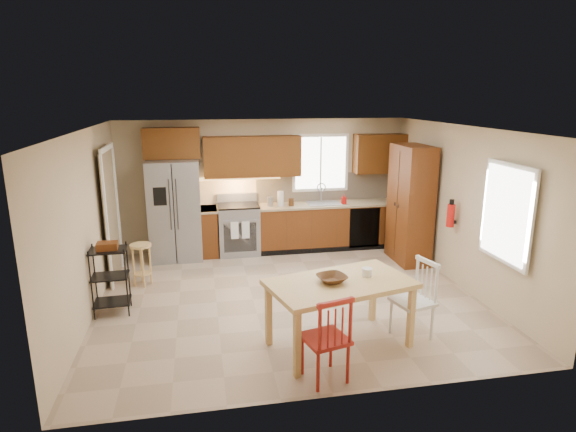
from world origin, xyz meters
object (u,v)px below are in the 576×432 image
(refrigerator, at_px, (175,210))
(utility_cart, at_px, (111,280))
(fire_extinguisher, at_px, (451,216))
(chair_red, at_px, (325,337))
(soap_bottle, at_px, (344,199))
(pantry, at_px, (410,204))
(table_bowl, at_px, (332,282))
(dining_table, at_px, (339,314))
(table_jar, at_px, (367,274))
(chair_white, at_px, (412,300))
(range_stove, at_px, (239,230))
(bar_stool, at_px, (142,265))

(refrigerator, bearing_deg, utility_cart, -109.93)
(fire_extinguisher, xyz_separation_m, utility_cart, (-5.13, -0.23, -0.61))
(chair_red, bearing_deg, soap_bottle, 56.20)
(soap_bottle, relative_size, pantry, 0.09)
(refrigerator, xyz_separation_m, chair_red, (1.69, -4.30, -0.42))
(soap_bottle, xyz_separation_m, table_bowl, (-1.25, -3.62, -0.17))
(dining_table, bearing_deg, fire_extinguisher, 21.54)
(fire_extinguisher, bearing_deg, dining_table, -143.94)
(chair_red, bearing_deg, pantry, 39.53)
(fire_extinguisher, bearing_deg, utility_cart, -177.42)
(fire_extinguisher, relative_size, table_jar, 2.36)
(pantry, relative_size, table_bowl, 6.21)
(chair_white, bearing_deg, dining_table, 78.50)
(range_stove, height_order, pantry, pantry)
(range_stove, bearing_deg, table_jar, -70.84)
(range_stove, relative_size, chair_red, 0.94)
(table_bowl, bearing_deg, bar_stool, 135.34)
(utility_cart, bearing_deg, bar_stool, 69.58)
(pantry, xyz_separation_m, utility_cart, (-4.93, -1.28, -0.56))
(chair_red, height_order, utility_cart, chair_red)
(refrigerator, distance_m, table_bowl, 4.13)
(refrigerator, bearing_deg, dining_table, -60.82)
(refrigerator, relative_size, utility_cart, 1.88)
(table_bowl, distance_m, bar_stool, 3.44)
(chair_red, distance_m, bar_stool, 3.75)
(soap_bottle, height_order, dining_table, soap_bottle)
(soap_bottle, xyz_separation_m, bar_stool, (-3.67, -1.23, -0.66))
(table_bowl, bearing_deg, range_stove, 101.91)
(pantry, distance_m, chair_red, 4.20)
(chair_white, height_order, table_jar, chair_white)
(fire_extinguisher, height_order, chair_white, fire_extinguisher)
(dining_table, xyz_separation_m, chair_red, (-0.35, -0.65, 0.08))
(fire_extinguisher, relative_size, chair_red, 0.37)
(dining_table, height_order, utility_cart, utility_cart)
(fire_extinguisher, bearing_deg, table_jar, -140.93)
(pantry, distance_m, table_bowl, 3.51)
(chair_white, height_order, utility_cart, chair_white)
(refrigerator, height_order, bar_stool, refrigerator)
(dining_table, xyz_separation_m, table_bowl, (-0.10, 0.00, 0.42))
(pantry, bearing_deg, bar_stool, -175.97)
(table_jar, bearing_deg, range_stove, 109.16)
(chair_white, height_order, bar_stool, chair_white)
(bar_stool, relative_size, utility_cart, 0.70)
(pantry, bearing_deg, fire_extinguisher, -79.22)
(soap_bottle, height_order, chair_white, soap_bottle)
(soap_bottle, distance_m, dining_table, 3.84)
(refrigerator, xyz_separation_m, utility_cart, (-0.80, -2.21, -0.42))
(utility_cart, bearing_deg, chair_white, -22.72)
(table_jar, bearing_deg, bar_stool, 141.63)
(soap_bottle, distance_m, bar_stool, 3.93)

